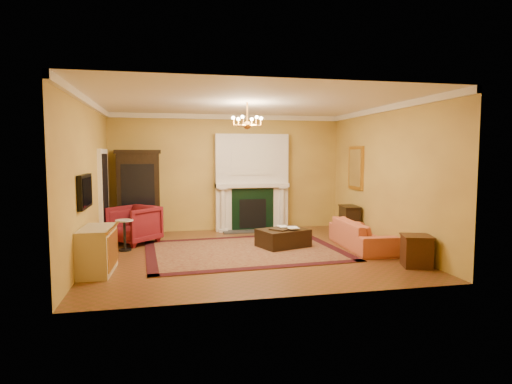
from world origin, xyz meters
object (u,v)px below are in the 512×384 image
object	(u,v)px
commode	(97,250)
coral_sofa	(362,230)
leather_ottoman	(283,238)
pedestal_table	(125,233)
end_table	(416,252)
china_cabinet	(139,194)
wingback_armchair	(134,223)
console_table	(349,221)

from	to	relation	value
commode	coral_sofa	distance (m)	5.25
coral_sofa	leather_ottoman	distance (m)	1.68
pedestal_table	end_table	bearing A→B (deg)	-24.65
pedestal_table	end_table	world-z (taller)	pedestal_table
china_cabinet	pedestal_table	xyz separation A→B (m)	(-0.19, -1.79, -0.62)
pedestal_table	wingback_armchair	bearing A→B (deg)	79.07
leather_ottoman	end_table	bearing A→B (deg)	-66.25
china_cabinet	pedestal_table	size ratio (longest dim) A/B	3.09
china_cabinet	coral_sofa	size ratio (longest dim) A/B	1.00
coral_sofa	leather_ottoman	xyz separation A→B (m)	(-1.61, 0.43, -0.19)
end_table	leather_ottoman	xyz separation A→B (m)	(-1.88, 2.03, -0.07)
end_table	china_cabinet	bearing A→B (deg)	140.10
wingback_armchair	pedestal_table	size ratio (longest dim) A/B	1.43
wingback_armchair	end_table	bearing A→B (deg)	13.40
china_cabinet	commode	world-z (taller)	china_cabinet
pedestal_table	leather_ottoman	bearing A→B (deg)	-5.79
coral_sofa	console_table	bearing A→B (deg)	-10.28
wingback_armchair	coral_sofa	size ratio (longest dim) A/B	0.46
pedestal_table	coral_sofa	distance (m)	4.95
end_table	console_table	bearing A→B (deg)	88.84
china_cabinet	pedestal_table	world-z (taller)	china_cabinet
console_table	leather_ottoman	size ratio (longest dim) A/B	0.70
end_table	leather_ottoman	size ratio (longest dim) A/B	0.54
wingback_armchair	pedestal_table	xyz separation A→B (m)	(-0.14, -0.71, -0.09)
leather_ottoman	coral_sofa	bearing A→B (deg)	-34.07
wingback_armchair	end_table	xyz separation A→B (m)	(5.02, -3.08, -0.19)
commode	end_table	xyz separation A→B (m)	(5.45, -0.74, -0.12)
coral_sofa	end_table	distance (m)	1.63
china_cabinet	commode	xyz separation A→B (m)	(-0.48, -3.41, -0.61)
commode	pedestal_table	bearing A→B (deg)	82.45
coral_sofa	end_table	size ratio (longest dim) A/B	3.74
wingback_armchair	console_table	xyz separation A→B (m)	(5.08, -0.11, -0.11)
pedestal_table	leather_ottoman	world-z (taller)	pedestal_table
wingback_armchair	china_cabinet	bearing A→B (deg)	132.23
china_cabinet	coral_sofa	distance (m)	5.39
wingback_armchair	end_table	distance (m)	5.89
china_cabinet	end_table	xyz separation A→B (m)	(4.97, -4.16, -0.73)
china_cabinet	wingback_armchair	xyz separation A→B (m)	(-0.05, -1.08, -0.54)
coral_sofa	wingback_armchair	bearing A→B (deg)	75.96
console_table	china_cabinet	bearing A→B (deg)	174.11
china_cabinet	leather_ottoman	size ratio (longest dim) A/B	2.00
commode	leather_ottoman	bearing A→B (deg)	22.52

